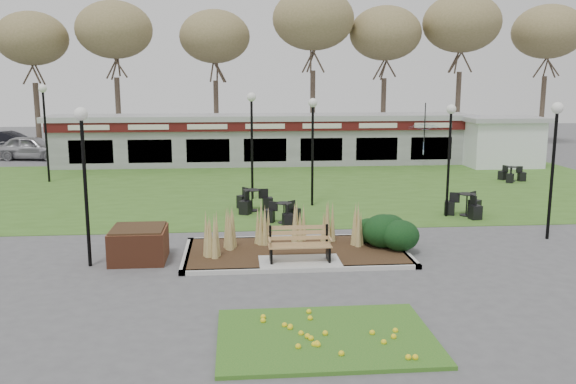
{
  "coord_description": "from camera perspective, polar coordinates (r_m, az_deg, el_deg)",
  "views": [
    {
      "loc": [
        -1.7,
        -15.62,
        5.01
      ],
      "look_at": [
        -0.16,
        2.0,
        1.68
      ],
      "focal_mm": 38.0,
      "sensor_mm": 36.0,
      "label": 1
    }
  ],
  "objects": [
    {
      "name": "bistro_set_a",
      "position": [
        21.23,
        -0.39,
        -2.28
      ],
      "size": [
        1.34,
        1.28,
        0.72
      ],
      "color": "black",
      "rests_on": "ground"
    },
    {
      "name": "park_bench",
      "position": [
        16.56,
        1.07,
        -4.84
      ],
      "size": [
        1.7,
        0.66,
        0.93
      ],
      "color": "#A4774A",
      "rests_on": "ground"
    },
    {
      "name": "bistro_set_b",
      "position": [
        23.18,
        -3.39,
        -1.11
      ],
      "size": [
        1.39,
        1.55,
        0.82
      ],
      "color": "black",
      "rests_on": "ground"
    },
    {
      "name": "brick_planter",
      "position": [
        17.44,
        -13.78,
        -4.74
      ],
      "size": [
        1.5,
        1.5,
        0.95
      ],
      "color": "brown",
      "rests_on": "ground"
    },
    {
      "name": "service_hut",
      "position": [
        37.07,
        19.29,
        4.54
      ],
      "size": [
        4.4,
        3.4,
        2.83
      ],
      "color": "white",
      "rests_on": "ground"
    },
    {
      "name": "bistro_set_c",
      "position": [
        23.3,
        16.35,
        -1.47
      ],
      "size": [
        1.53,
        1.45,
        0.82
      ],
      "color": "black",
      "rests_on": "ground"
    },
    {
      "name": "lawn",
      "position": [
        28.12,
        -1.46,
        0.4
      ],
      "size": [
        34.0,
        16.0,
        0.02
      ],
      "primitive_type": "cube",
      "color": "#3B6620",
      "rests_on": "ground"
    },
    {
      "name": "lamp_post_mid_left",
      "position": [
        25.15,
        -3.42,
        6.55
      ],
      "size": [
        0.37,
        0.37,
        4.42
      ],
      "color": "black",
      "rests_on": "ground"
    },
    {
      "name": "patio_umbrella",
      "position": [
        35.45,
        12.62,
        4.87
      ],
      "size": [
        2.01,
        2.05,
        2.52
      ],
      "color": "black",
      "rests_on": "ground"
    },
    {
      "name": "food_pavilion",
      "position": [
        35.8,
        -2.27,
        4.97
      ],
      "size": [
        24.6,
        3.4,
        2.9
      ],
      "color": "gray",
      "rests_on": "ground"
    },
    {
      "name": "lamp_post_far_right",
      "position": [
        22.61,
        14.92,
        5.13
      ],
      "size": [
        0.34,
        0.34,
        4.08
      ],
      "color": "black",
      "rests_on": "ground"
    },
    {
      "name": "car_black",
      "position": [
        45.26,
        -24.65,
        4.25
      ],
      "size": [
        4.58,
        1.96,
        1.47
      ],
      "primitive_type": "imported",
      "rotation": [
        0.0,
        0.0,
        1.48
      ],
      "color": "black",
      "rests_on": "ground"
    },
    {
      "name": "lamp_post_near_left",
      "position": [
        16.81,
        -18.61,
        3.6
      ],
      "size": [
        0.35,
        0.35,
        4.27
      ],
      "color": "black",
      "rests_on": "ground"
    },
    {
      "name": "bistro_set_d",
      "position": [
        31.78,
        20.17,
        1.39
      ],
      "size": [
        1.19,
        1.35,
        0.72
      ],
      "color": "black",
      "rests_on": "ground"
    },
    {
      "name": "lamp_post_far_left",
      "position": [
        31.57,
        -21.85,
        7.02
      ],
      "size": [
        0.39,
        0.39,
        4.71
      ],
      "color": "black",
      "rests_on": "ground"
    },
    {
      "name": "ground",
      "position": [
        16.49,
        1.15,
        -7.04
      ],
      "size": [
        100.0,
        100.0,
        0.0
      ],
      "primitive_type": "plane",
      "color": "#515154",
      "rests_on": "ground"
    },
    {
      "name": "lamp_post_near_right",
      "position": [
        20.45,
        23.7,
        4.45
      ],
      "size": [
        0.36,
        0.36,
        4.28
      ],
      "color": "black",
      "rests_on": "ground"
    },
    {
      "name": "tree_backdrop",
      "position": [
        43.78,
        -2.87,
        15.02
      ],
      "size": [
        47.24,
        5.24,
        10.36
      ],
      "color": "#47382B",
      "rests_on": "ground"
    },
    {
      "name": "lamp_post_mid_right",
      "position": [
        23.8,
        2.32,
        6.01
      ],
      "size": [
        0.35,
        0.35,
        4.24
      ],
      "color": "black",
      "rests_on": "ground"
    },
    {
      "name": "planting_bed",
      "position": [
        17.84,
        4.78,
        -4.48
      ],
      "size": [
        6.75,
        3.4,
        1.27
      ],
      "color": "#341F14",
      "rests_on": "ground"
    },
    {
      "name": "flower_bed",
      "position": [
        12.2,
        3.53,
        -13.26
      ],
      "size": [
        4.2,
        3.0,
        0.16
      ],
      "color": "#23651C",
      "rests_on": "ground"
    },
    {
      "name": "car_silver",
      "position": [
        40.99,
        -22.82,
        3.85
      ],
      "size": [
        4.66,
        2.53,
        1.51
      ],
      "primitive_type": "imported",
      "rotation": [
        0.0,
        0.0,
        1.39
      ],
      "color": "#A1A1A5",
      "rests_on": "ground"
    }
  ]
}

